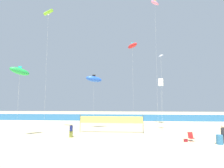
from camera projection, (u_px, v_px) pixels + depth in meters
The scene contains 15 objects.
ground_plane at pixel (125, 152), 14.53m from camera, with size 120.00×120.00×0.00m, color #D1BC89.
ocean_band at pixel (124, 117), 47.73m from camera, with size 120.00×20.00×0.01m, color #1E6B99.
beachgoer_charcoal_shirt at pixel (223, 134), 17.54m from camera, with size 0.41×0.41×1.81m.
beachgoer_navy_shirt at pixel (71, 130), 20.52m from camera, with size 0.37×0.37×1.61m.
folding_beach_chair at pixel (191, 136), 18.61m from camera, with size 0.52×0.65×0.89m.
trash_barrel at pixel (220, 140), 17.11m from camera, with size 0.62×0.62×0.91m, color teal.
volleyball_net at pixel (111, 120), 23.57m from camera, with size 8.55×0.32×2.40m.
beach_handbag at pixel (186, 140), 18.16m from camera, with size 0.37×0.18×0.29m, color maroon.
kite_pink_inflatable at pixel (155, 3), 31.00m from camera, with size 1.80×1.24×21.95m.
kite_white_box at pixel (161, 82), 33.16m from camera, with size 1.11×1.11×8.49m.
kite_blue_inflatable at pixel (94, 79), 27.27m from camera, with size 2.69×1.56×8.31m.
kite_lime_tube at pixel (48, 13), 25.96m from camera, with size 1.76×1.35×17.53m.
kite_green_inflatable at pixel (20, 71), 20.90m from camera, with size 2.25×2.14×8.37m.
kite_red_inflatable at pixel (132, 46), 30.20m from camera, with size 2.00×1.97×14.28m.
kite_white_diamond at pixel (161, 56), 24.76m from camera, with size 0.89×0.88×10.86m.
Camera 1 is at (-0.05, -15.06, 4.13)m, focal length 28.20 mm.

